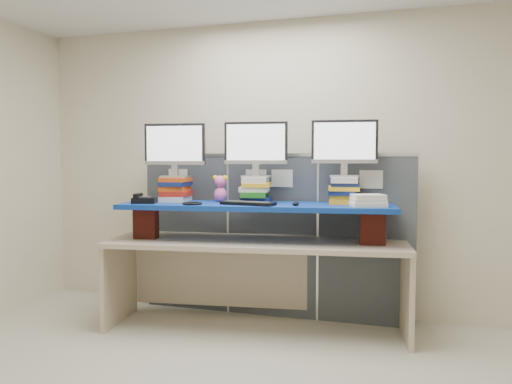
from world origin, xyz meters
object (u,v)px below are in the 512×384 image
(desk_phone, at_px, (144,200))
(keyboard, at_px, (248,203))
(desk, at_px, (256,258))
(blue_board, at_px, (256,206))
(monitor_center, at_px, (256,146))
(monitor_right, at_px, (344,145))
(monitor_left, at_px, (175,147))

(desk_phone, bearing_deg, keyboard, -10.58)
(desk, xyz_separation_m, blue_board, (-0.00, -0.00, 0.45))
(keyboard, bearing_deg, blue_board, 88.25)
(monitor_center, height_order, monitor_right, monitor_right)
(blue_board, xyz_separation_m, monitor_right, (0.72, 0.21, 0.52))
(monitor_left, bearing_deg, blue_board, -8.88)
(desk, distance_m, blue_board, 0.45)
(desk, bearing_deg, monitor_center, 99.85)
(desk, height_order, desk_phone, desk_phone)
(desk, relative_size, monitor_center, 4.73)
(monitor_right, height_order, keyboard, monitor_right)
(monitor_left, relative_size, monitor_center, 1.00)
(monitor_center, bearing_deg, blue_board, -80.15)
(blue_board, height_order, monitor_right, monitor_right)
(monitor_left, bearing_deg, monitor_center, 0.00)
(desk, relative_size, monitor_left, 4.73)
(desk, bearing_deg, desk_phone, -173.70)
(monitor_center, relative_size, keyboard, 1.17)
(monitor_center, relative_size, monitor_right, 1.00)
(blue_board, xyz_separation_m, monitor_left, (-0.77, 0.02, 0.51))
(desk_phone, bearing_deg, desk, -2.77)
(desk, height_order, monitor_center, monitor_center)
(monitor_right, distance_m, keyboard, 0.96)
(monitor_center, height_order, desk_phone, monitor_center)
(keyboard, xyz_separation_m, desk_phone, (-0.92, -0.10, 0.02))
(desk, distance_m, keyboard, 0.51)
(desk, height_order, monitor_left, monitor_left)
(desk, xyz_separation_m, desk_phone, (-0.95, -0.23, 0.51))
(blue_board, height_order, monitor_center, monitor_center)
(keyboard, bearing_deg, desk_phone, -164.10)
(monitor_right, distance_m, desk_phone, 1.79)
(desk_phone, bearing_deg, blue_board, -2.77)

